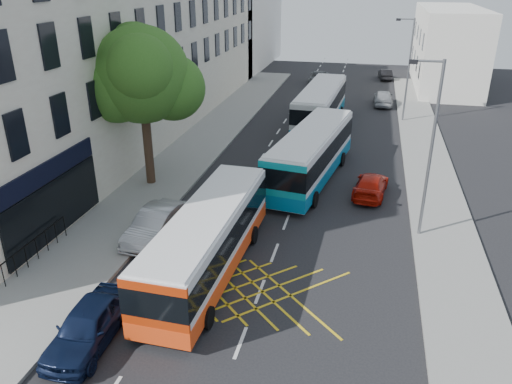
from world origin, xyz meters
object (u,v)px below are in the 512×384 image
Objects in this scene: parked_car_silver at (156,224)px; distant_car_grey at (319,78)px; red_hatchback at (371,185)px; distant_car_silver at (383,98)px; lamp_near at (430,142)px; parked_car_blue at (88,325)px; bus_far at (320,105)px; distant_car_dark at (385,74)px; bus_mid at (311,154)px; lamp_far at (408,65)px; street_tree at (141,76)px; bus_near at (208,240)px.

distant_car_grey is at bearing 89.43° from parked_car_silver.
distant_car_silver is at bearing -85.05° from red_hatchback.
lamp_near is 34.85m from distant_car_grey.
parked_car_blue is 36.69m from distant_car_silver.
bus_far reaches higher than distant_car_dark.
lamp_near is at bearing 85.19° from distant_car_dark.
distant_car_dark is (1.02, 33.42, 0.00)m from red_hatchback.
lamp_near is 0.72× the size of bus_mid.
lamp_far is at bearing 104.62° from distant_car_silver.
street_tree is at bearing 13.10° from red_hatchback.
lamp_near reaches higher than red_hatchback.
lamp_far reaches higher than bus_mid.
parked_car_silver is 0.94× the size of distant_car_grey.
lamp_far is at bearing 67.55° from parked_car_silver.
parked_car_silver is at bearing -98.76° from distant_car_grey.
lamp_far is at bearing 26.21° from bus_far.
red_hatchback is at bearing 117.19° from lamp_near.
street_tree is 2.13× the size of distant_car_silver.
parked_car_silver reaches higher than distant_car_dark.
parked_car_silver is (-5.34, -20.15, -0.95)m from bus_far.
parked_car_silver is at bearing 68.75° from distant_car_dark.
distant_car_silver is at bearing 86.30° from bus_mid.
lamp_near is at bearing 32.53° from bus_near.
bus_mid is 3.97m from red_hatchback.
distant_car_grey is 8.27m from distant_car_dark.
bus_far is at bearing 78.51° from parked_car_blue.
bus_near is 38.71m from distant_car_grey.
parked_car_silver is at bearing -166.24° from lamp_near.
bus_mid is at bearing -15.86° from red_hatchback.
bus_mid is 16.80m from parked_car_blue.
bus_near is 43.48m from distant_car_dark.
parked_car_blue is 1.16× the size of distant_car_dark.
distant_car_silver is at bearing 78.60° from bus_near.
distant_car_grey is (-2.60, 27.80, -0.96)m from bus_mid.
distant_car_dark is at bearing 68.77° from street_tree.
bus_far is 2.82× the size of red_hatchback.
red_hatchback is at bearing 81.63° from distant_car_dark.
bus_mid is at bearing 69.55° from parked_car_blue.
bus_far reaches higher than distant_car_silver.
parked_car_silver is at bearing 43.88° from red_hatchback.
lamp_far is 0.72× the size of bus_mid.
bus_mid reaches higher than distant_car_grey.
parked_car_blue is 16.93m from red_hatchback.
lamp_far is 7.61m from bus_far.
distant_car_silver is (-1.49, 5.31, -3.91)m from lamp_far.
lamp_near is at bearing -66.26° from bus_far.
lamp_far reaches higher than parked_car_blue.
distant_car_silver is (4.26, 19.51, -0.90)m from bus_mid.
street_tree is 17.14m from bus_far.
bus_far reaches higher than bus_near.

